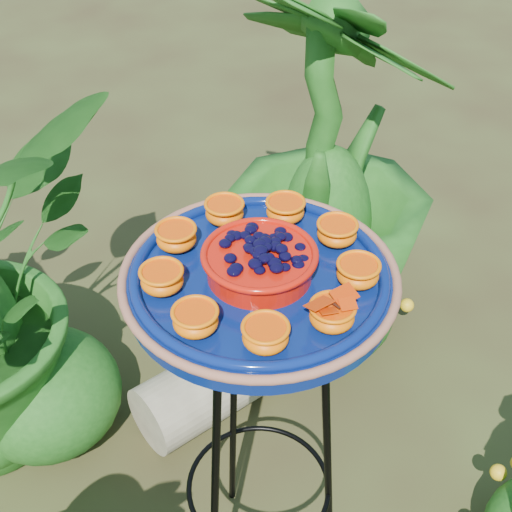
% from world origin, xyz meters
% --- Properties ---
extents(tripod_stand, '(0.34, 0.36, 0.89)m').
position_xyz_m(tripod_stand, '(0.06, -0.14, 0.54)').
color(tripod_stand, black).
rests_on(tripod_stand, ground).
extents(feeder_dish, '(0.48, 0.48, 0.11)m').
position_xyz_m(feeder_dish, '(0.06, -0.14, 0.93)').
color(feeder_dish, '#071859').
rests_on(feeder_dish, tripod_stand).
extents(driftwood_log, '(0.64, 0.32, 0.21)m').
position_xyz_m(driftwood_log, '(0.23, 0.35, 0.10)').
color(driftwood_log, tan).
rests_on(driftwood_log, ground).
extents(shrub_back_right, '(0.84, 0.84, 1.14)m').
position_xyz_m(shrub_back_right, '(0.65, 0.56, 0.57)').
color(shrub_back_right, '#1B5015').
rests_on(shrub_back_right, ground).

